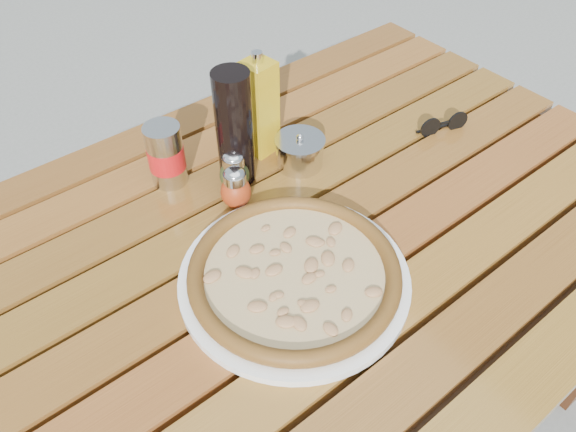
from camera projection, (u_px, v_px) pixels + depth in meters
ground at (293, 430)px, 1.48m from camera, size 60.00×60.00×0.00m
table at (295, 264)px, 1.00m from camera, size 1.40×0.90×0.75m
plate at (294, 279)px, 0.87m from camera, size 0.43×0.43×0.01m
pizza at (294, 272)px, 0.86m from camera, size 0.39×0.39×0.03m
pepper_shaker at (236, 188)px, 0.98m from camera, size 0.06×0.06×0.08m
oregano_shaker at (234, 172)px, 1.01m from camera, size 0.07×0.07×0.08m
dark_bottle at (234, 129)px, 0.98m from camera, size 0.08×0.08×0.22m
soda_can at (166, 155)px, 1.01m from camera, size 0.09×0.09×0.12m
olive_oil_cruet at (259, 108)px, 1.05m from camera, size 0.06×0.06×0.21m
parmesan_tin at (300, 151)px, 1.06m from camera, size 0.12×0.12×0.07m
sunglasses at (443, 125)px, 1.15m from camera, size 0.11×0.05×0.04m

